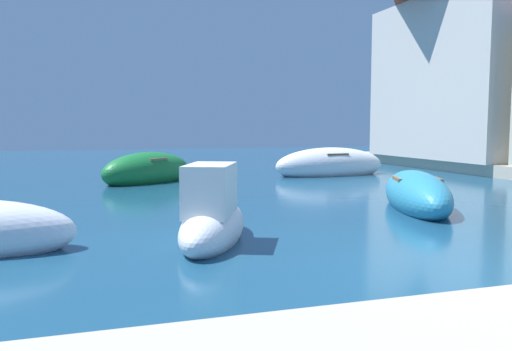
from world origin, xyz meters
TOP-DOWN VIEW (x-y plane):
  - ground at (0.00, 0.00)m, footprint 80.00×80.00m
  - moored_boat_0 at (4.36, 13.82)m, footprint 5.07×2.07m
  - moored_boat_2 at (-3.11, 2.90)m, footprint 2.18×3.26m
  - moored_boat_3 at (2.62, 5.16)m, footprint 2.88×4.58m
  - moored_boat_6 at (-3.19, 13.35)m, footprint 4.13×3.59m
  - waterfront_building_annex at (13.00, 15.45)m, footprint 6.94×9.64m

SIDE VIEW (x-z plane):
  - ground at x=0.00m, z-range 0.00..0.00m
  - moored_boat_3 at x=2.62m, z-range -0.27..0.94m
  - moored_boat_6 at x=-3.19m, z-range -0.32..1.11m
  - moored_boat_0 at x=4.36m, z-range -0.33..1.16m
  - moored_boat_2 at x=-3.11m, z-range -0.39..1.22m
  - waterfront_building_annex at x=13.00m, z-range 0.56..9.34m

